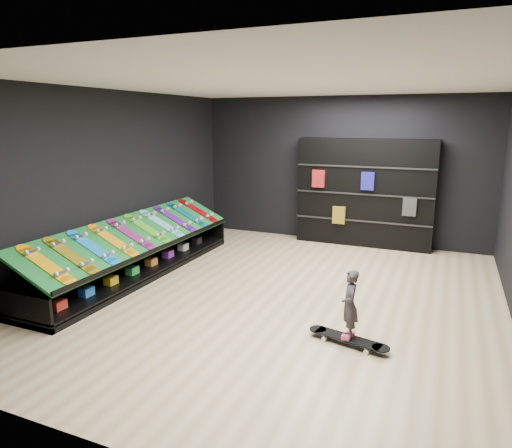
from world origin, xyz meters
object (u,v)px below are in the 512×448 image
at_px(child, 349,318).
at_px(display_rack, 138,260).
at_px(back_shelving, 364,193).
at_px(floor_skateboard, 348,341).

bearing_deg(child, display_rack, -125.07).
xyz_separation_m(display_rack, child, (3.75, -1.08, 0.08)).
bearing_deg(back_shelving, floor_skateboard, -81.58).
xyz_separation_m(back_shelving, floor_skateboard, (0.65, -4.40, -1.04)).
bearing_deg(floor_skateboard, child, 0.00).
xyz_separation_m(floor_skateboard, child, (0.00, 0.00, 0.29)).
distance_m(floor_skateboard, child, 0.29).
height_order(display_rack, back_shelving, back_shelving).
xyz_separation_m(back_shelving, child, (0.65, -4.40, -0.75)).
relative_size(display_rack, back_shelving, 1.66).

